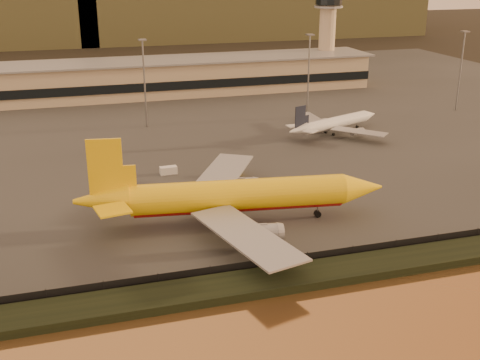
% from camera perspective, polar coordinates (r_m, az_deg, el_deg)
% --- Properties ---
extents(ground, '(900.00, 900.00, 0.00)m').
position_cam_1_polar(ground, '(108.37, 2.72, -5.21)').
color(ground, black).
rests_on(ground, ground).
extents(embankment, '(320.00, 7.00, 1.40)m').
position_cam_1_polar(embankment, '(93.97, 6.19, -9.04)').
color(embankment, black).
rests_on(embankment, ground).
extents(tarmac, '(320.00, 220.00, 0.20)m').
position_cam_1_polar(tarmac, '(195.69, -6.54, 6.30)').
color(tarmac, '#2D2D2D').
rests_on(tarmac, ground).
extents(perimeter_fence, '(300.00, 0.05, 2.20)m').
position_cam_1_polar(perimeter_fence, '(96.93, 5.29, -7.64)').
color(perimeter_fence, black).
rests_on(perimeter_fence, tarmac).
extents(terminal_building, '(202.00, 25.00, 12.60)m').
position_cam_1_polar(terminal_building, '(222.25, -11.80, 9.28)').
color(terminal_building, tan).
rests_on(terminal_building, tarmac).
extents(control_tower, '(11.20, 11.20, 35.50)m').
position_cam_1_polar(control_tower, '(247.13, 8.29, 14.16)').
color(control_tower, tan).
rests_on(control_tower, tarmac).
extents(apron_light_masts, '(152.20, 12.20, 25.40)m').
position_cam_1_polar(apron_light_masts, '(176.70, -0.68, 10.12)').
color(apron_light_masts, slate).
rests_on(apron_light_masts, tarmac).
extents(dhl_cargo_jet, '(57.60, 55.92, 17.21)m').
position_cam_1_polar(dhl_cargo_jet, '(110.84, -0.63, -1.58)').
color(dhl_cargo_jet, yellow).
rests_on(dhl_cargo_jet, tarmac).
extents(white_narrowbody_jet, '(33.08, 31.25, 9.89)m').
position_cam_1_polar(white_narrowbody_jet, '(172.20, 8.97, 5.33)').
color(white_narrowbody_jet, silver).
rests_on(white_narrowbody_jet, tarmac).
extents(gse_vehicle_yellow, '(4.13, 2.55, 1.73)m').
position_cam_1_polar(gse_vehicle_yellow, '(137.21, -0.71, 0.85)').
color(gse_vehicle_yellow, yellow).
rests_on(gse_vehicle_yellow, tarmac).
extents(gse_vehicle_white, '(3.96, 1.91, 1.75)m').
position_cam_1_polar(gse_vehicle_white, '(138.71, -6.80, 0.92)').
color(gse_vehicle_white, silver).
rests_on(gse_vehicle_white, tarmac).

